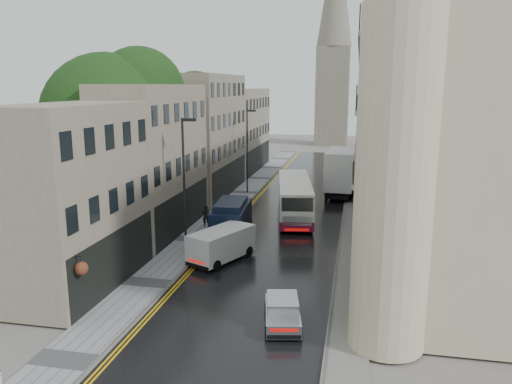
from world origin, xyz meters
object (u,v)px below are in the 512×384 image
at_px(white_van, 193,249).
at_px(pedestrian, 206,216).
at_px(lamp_post_far, 247,152).
at_px(cream_bus, 281,207).
at_px(silver_hatchback, 267,323).
at_px(tree_near, 110,142).
at_px(lamp_post_near, 184,187).
at_px(white_lorry, 327,175).
at_px(tree_far, 176,135).
at_px(navy_van, 212,225).

height_order(white_van, pedestrian, white_van).
xyz_separation_m(pedestrian, lamp_post_far, (0.41, 13.22, 3.39)).
xyz_separation_m(cream_bus, silver_hatchback, (2.16, -17.91, -0.89)).
height_order(tree_near, lamp_post_near, tree_near).
height_order(white_lorry, pedestrian, white_lorry).
bearing_deg(tree_near, cream_bus, 18.78).
relative_size(tree_near, white_lorry, 1.54).
bearing_deg(white_van, cream_bus, 92.05).
bearing_deg(tree_far, pedestrian, -59.25).
xyz_separation_m(cream_bus, lamp_post_near, (-5.28, -7.55, 2.95)).
bearing_deg(silver_hatchback, tree_far, 106.90).
bearing_deg(lamp_post_far, white_van, -96.35).
bearing_deg(tree_near, lamp_post_far, 66.40).
relative_size(tree_near, lamp_post_far, 1.64).
relative_size(pedestrian, lamp_post_far, 0.20).
bearing_deg(white_van, silver_hatchback, -28.47).
bearing_deg(navy_van, silver_hatchback, -67.79).
distance_m(tree_far, navy_van, 17.14).
xyz_separation_m(navy_van, lamp_post_far, (-1.30, 17.25, 2.89)).
distance_m(white_van, navy_van, 4.19).
distance_m(tree_far, lamp_post_near, 17.77).
height_order(silver_hatchback, white_van, white_van).
distance_m(white_van, lamp_post_near, 4.30).
bearing_deg(white_van, tree_far, 137.38).
distance_m(silver_hatchback, lamp_post_far, 30.71).
bearing_deg(cream_bus, lamp_post_near, -134.16).
height_order(tree_near, silver_hatchback, tree_near).
xyz_separation_m(white_lorry, pedestrian, (-8.64, -12.41, -1.42)).
height_order(tree_near, white_van, tree_near).
bearing_deg(lamp_post_near, pedestrian, 98.14).
relative_size(pedestrian, lamp_post_near, 0.19).
height_order(silver_hatchback, lamp_post_far, lamp_post_far).
xyz_separation_m(tree_far, silver_hatchback, (14.07, -26.76, -5.54)).
height_order(white_lorry, white_van, white_lorry).
xyz_separation_m(white_lorry, lamp_post_far, (-8.23, 0.81, 1.97)).
distance_m(tree_far, cream_bus, 15.55).
height_order(tree_far, navy_van, tree_far).
bearing_deg(tree_far, white_van, -67.00).
bearing_deg(tree_near, white_lorry, 44.74).
relative_size(silver_hatchback, navy_van, 0.63).
bearing_deg(cream_bus, tree_far, 134.19).
bearing_deg(white_lorry, navy_van, -109.77).
xyz_separation_m(tree_far, pedestrian, (6.20, -10.41, -5.26)).
distance_m(pedestrian, lamp_post_far, 13.65).
distance_m(silver_hatchback, pedestrian, 18.15).
bearing_deg(white_van, navy_van, 114.38).
height_order(tree_far, white_lorry, tree_far).
bearing_deg(tree_near, lamp_post_near, -26.15).
relative_size(tree_far, white_lorry, 1.38).
relative_size(white_van, navy_van, 0.82).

